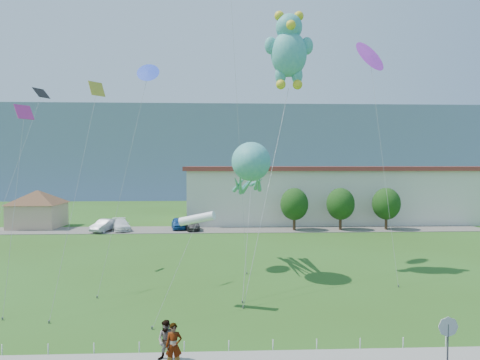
# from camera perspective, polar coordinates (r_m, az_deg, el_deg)

# --- Properties ---
(ground) EXTENTS (160.00, 160.00, 0.00)m
(ground) POSITION_cam_1_polar(r_m,az_deg,el_deg) (21.95, -4.35, -20.50)
(ground) COLOR #2D5317
(ground) RESTS_ON ground
(parking_strip) EXTENTS (70.00, 6.00, 0.06)m
(parking_strip) POSITION_cam_1_polar(r_m,az_deg,el_deg) (55.91, -3.17, -6.61)
(parking_strip) COLOR #59544C
(parking_strip) RESTS_ON ground
(hill_ridge) EXTENTS (160.00, 50.00, 25.00)m
(hill_ridge) POSITION_cam_1_polar(r_m,az_deg,el_deg) (140.33, -2.76, 3.67)
(hill_ridge) COLOR slate
(hill_ridge) RESTS_ON ground
(pavilion) EXTENTS (9.20, 9.20, 5.00)m
(pavilion) POSITION_cam_1_polar(r_m,az_deg,el_deg) (63.51, -25.37, -3.05)
(pavilion) COLOR tan
(pavilion) RESTS_ON ground
(warehouse) EXTENTS (61.00, 15.00, 8.20)m
(warehouse) POSITION_cam_1_polar(r_m,az_deg,el_deg) (69.21, 19.00, -1.65)
(warehouse) COLOR beige
(warehouse) RESTS_ON ground
(stop_sign) EXTENTS (0.80, 0.07, 2.50)m
(stop_sign) POSITION_cam_1_polar(r_m,az_deg,el_deg) (19.45, 25.98, -17.82)
(stop_sign) COLOR slate
(stop_sign) RESTS_ON ground
(rope_fence) EXTENTS (26.05, 0.05, 0.50)m
(rope_fence) POSITION_cam_1_polar(r_m,az_deg,el_deg) (20.66, -4.48, -21.24)
(rope_fence) COLOR white
(rope_fence) RESTS_ON ground
(tree_near) EXTENTS (3.60, 3.60, 5.47)m
(tree_near) POSITION_cam_1_polar(r_m,az_deg,el_deg) (55.29, 7.25, -3.22)
(tree_near) COLOR #3F2B19
(tree_near) RESTS_ON ground
(tree_mid) EXTENTS (3.60, 3.60, 5.47)m
(tree_mid) POSITION_cam_1_polar(r_m,az_deg,el_deg) (56.61, 13.25, -3.13)
(tree_mid) COLOR #3F2B19
(tree_mid) RESTS_ON ground
(tree_far) EXTENTS (3.60, 3.60, 5.47)m
(tree_far) POSITION_cam_1_polar(r_m,az_deg,el_deg) (58.52, 18.92, -3.02)
(tree_far) COLOR #3F2B19
(tree_far) RESTS_ON ground
(pedestrian_left) EXTENTS (0.70, 0.48, 1.85)m
(pedestrian_left) POSITION_cam_1_polar(r_m,az_deg,el_deg) (18.87, -8.82, -21.03)
(pedestrian_left) COLOR gray
(pedestrian_left) RESTS_ON sidewalk
(pedestrian_right) EXTENTS (1.00, 0.89, 1.72)m
(pedestrian_right) POSITION_cam_1_polar(r_m,az_deg,el_deg) (19.56, -9.74, -20.37)
(pedestrian_right) COLOR gray
(pedestrian_right) RESTS_ON sidewalk
(parked_car_silver) EXTENTS (2.84, 4.78, 1.49)m
(parked_car_silver) POSITION_cam_1_polar(r_m,az_deg,el_deg) (56.82, -17.61, -5.78)
(parked_car_silver) COLOR #BAB9C0
(parked_car_silver) RESTS_ON parking_strip
(parked_car_white) EXTENTS (3.47, 5.25, 1.41)m
(parked_car_white) POSITION_cam_1_polar(r_m,az_deg,el_deg) (57.10, -15.61, -5.76)
(parked_car_white) COLOR white
(parked_car_white) RESTS_ON parking_strip
(parked_car_blue) EXTENTS (2.41, 4.54, 1.47)m
(parked_car_blue) POSITION_cam_1_polar(r_m,az_deg,el_deg) (56.69, -8.20, -5.73)
(parked_car_blue) COLOR #1A4A90
(parked_car_blue) RESTS_ON parking_strip
(parked_car_black) EXTENTS (2.43, 4.45, 1.39)m
(parked_car_black) POSITION_cam_1_polar(r_m,az_deg,el_deg) (55.51, -6.51, -5.93)
(parked_car_black) COLOR black
(parked_car_black) RESTS_ON parking_strip
(octopus_kite) EXTENTS (2.88, 11.92, 10.10)m
(octopus_kite) POSITION_cam_1_polar(r_m,az_deg,el_deg) (32.52, 1.37, 1.34)
(octopus_kite) COLOR teal
(octopus_kite) RESTS_ON ground
(teddy_bear_kite) EXTENTS (6.03, 10.29, 20.47)m
(teddy_bear_kite) POSITION_cam_1_polar(r_m,az_deg,el_deg) (35.32, 6.54, 17.05)
(teddy_bear_kite) COLOR teal
(teddy_bear_kite) RESTS_ON ground
(small_kite_yellow) EXTENTS (1.29, 8.33, 14.16)m
(small_kite_yellow) POSITION_cam_1_polar(r_m,az_deg,el_deg) (30.94, -19.14, 8.49)
(small_kite_yellow) COLOR gold
(small_kite_yellow) RESTS_ON ground
(small_kite_blue) EXTENTS (2.97, 8.19, 16.48)m
(small_kite_blue) POSITION_cam_1_polar(r_m,az_deg,el_deg) (35.53, -12.31, 13.36)
(small_kite_blue) COLOR blue
(small_kite_blue) RESTS_ON ground
(small_kite_purple) EXTENTS (1.80, 6.19, 17.83)m
(small_kite_purple) POSITION_cam_1_polar(r_m,az_deg,el_deg) (36.92, 17.01, 14.97)
(small_kite_purple) COLOR purple
(small_kite_purple) RESTS_ON ground
(small_kite_pink) EXTENTS (1.76, 6.05, 12.31)m
(small_kite_pink) POSITION_cam_1_polar(r_m,az_deg,el_deg) (30.98, -27.06, 5.67)
(small_kite_pink) COLOR #D52F88
(small_kite_pink) RESTS_ON ground
(small_kite_white) EXTENTS (2.43, 4.43, 5.70)m
(small_kite_white) POSITION_cam_1_polar(r_m,az_deg,el_deg) (25.20, -5.79, -5.23)
(small_kite_white) COLOR white
(small_kite_white) RESTS_ON ground
(small_kite_black) EXTENTS (1.53, 9.64, 14.53)m
(small_kite_black) POSITION_cam_1_polar(r_m,az_deg,el_deg) (36.63, -25.82, 7.79)
(small_kite_black) COLOR black
(small_kite_black) RESTS_ON ground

